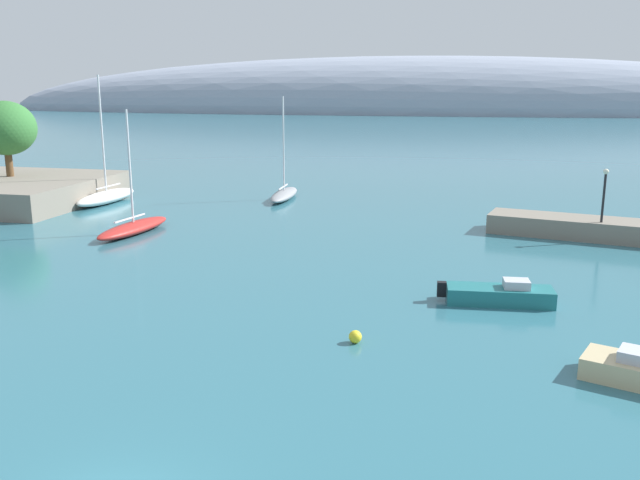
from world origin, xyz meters
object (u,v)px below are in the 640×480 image
Objects in this scene: sailboat_red_mid_mooring at (134,227)px; harbor_lamp_post at (604,189)px; mooring_buoy_yellow at (355,337)px; sailboat_white_outer_mooring at (107,196)px; sailboat_grey_near_shore at (284,194)px; tree_clump_shore at (5,128)px; motorboat_teal_alongside_breakwater at (500,294)px.

sailboat_red_mid_mooring reaches higher than harbor_lamp_post.
mooring_buoy_yellow is at bearing -120.64° from harbor_lamp_post.
sailboat_grey_near_shore is at bearing 114.24° from sailboat_white_outer_mooring.
sailboat_white_outer_mooring reaches higher than sailboat_grey_near_shore.
mooring_buoy_yellow is 0.15× the size of harbor_lamp_post.
sailboat_grey_near_shore reaches higher than mooring_buoy_yellow.
mooring_buoy_yellow is at bearing -162.60° from sailboat_grey_near_shore.
tree_clump_shore is at bearing 100.99° from sailboat_grey_near_shore.
sailboat_grey_near_shore is at bearing 119.48° from motorboat_teal_alongside_breakwater.
tree_clump_shore is at bearing 173.57° from harbor_lamp_post.
sailboat_white_outer_mooring is 2.00× the size of motorboat_teal_alongside_breakwater.
mooring_buoy_yellow is (-5.76, -6.48, -0.17)m from motorboat_teal_alongside_breakwater.
mooring_buoy_yellow is (12.42, -32.65, -0.22)m from sailboat_grey_near_shore.
sailboat_red_mid_mooring is 2.42× the size of harbor_lamp_post.
sailboat_red_mid_mooring is (17.36, -10.13, -5.90)m from tree_clump_shore.
harbor_lamp_post is at bearing -118.21° from sailboat_grey_near_shore.
motorboat_teal_alongside_breakwater is at bearing -148.64° from sailboat_grey_near_shore.
sailboat_grey_near_shore is 34.93m from mooring_buoy_yellow.
harbor_lamp_post reaches higher than mooring_buoy_yellow.
sailboat_white_outer_mooring is 39.96m from harbor_lamp_post.
motorboat_teal_alongside_breakwater is 16.43m from harbor_lamp_post.
tree_clump_shore is 0.72× the size of sailboat_grey_near_shore.
sailboat_grey_near_shore reaches higher than motorboat_teal_alongside_breakwater.
sailboat_white_outer_mooring reaches higher than mooring_buoy_yellow.
tree_clump_shore is 1.88× the size of harbor_lamp_post.
harbor_lamp_post is at bearing -6.43° from tree_clump_shore.
harbor_lamp_post is (6.76, 14.65, 3.10)m from motorboat_teal_alongside_breakwater.
sailboat_white_outer_mooring reaches higher than motorboat_teal_alongside_breakwater.
sailboat_red_mid_mooring is at bearing -171.47° from harbor_lamp_post.
sailboat_red_mid_mooring is at bearing -30.27° from tree_clump_shore.
mooring_buoy_yellow is (26.89, -27.08, -0.36)m from sailboat_white_outer_mooring.
sailboat_grey_near_shore is 17.33m from sailboat_red_mid_mooring.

